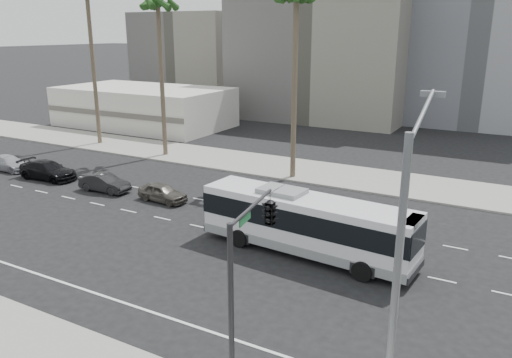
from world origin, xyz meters
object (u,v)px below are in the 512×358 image
Objects in this scene: car_c at (48,170)px; streetlight_corner at (400,274)px; car_b at (105,183)px; traffic_signal at (266,222)px; city_bus at (306,222)px; car_d at (8,163)px; palm_mid at (158,5)px; car_a at (163,193)px.

streetlight_corner is at bearing -117.62° from car_c.
car_b is 0.62× the size of traffic_signal.
city_bus reaches higher than car_d.
car_b is at bearing -94.87° from car_c.
car_b is at bearing -74.15° from palm_mid.
city_bus is 2.37× the size of car_c.
palm_mid reaches higher than city_bus.
city_bus is 28.91m from palm_mid.
city_bus is 18.63m from car_b.
traffic_signal reaches higher than car_d.
car_c reaches higher than car_b.
palm_mid is at bearing 133.98° from streetlight_corner.
car_a is at bearing -89.26° from car_b.
streetlight_corner reaches higher than car_b.
palm_mid reaches higher than car_b.
car_d is (-17.72, 0.07, -0.01)m from car_a.
car_a is at bearing -93.38° from car_d.
car_c is (-25.09, 3.12, -1.10)m from city_bus.
streetlight_corner is at bearing -121.75° from car_b.
car_a is 0.94× the size of car_b.
car_c is at bearing 146.39° from traffic_signal.
city_bus reaches higher than car_a.
palm_mid reaches higher than car_d.
car_a is 0.25× the size of palm_mid.
city_bus is at bearing -99.32° from car_d.
car_c is at bearing -95.18° from car_d.
streetlight_corner reaches higher than car_d.
traffic_signal reaches higher than city_bus.
traffic_signal is (27.66, -12.80, 4.93)m from car_c.
city_bus reaches higher than car_c.
car_b is at bearing 146.44° from streetlight_corner.
car_a is at bearing 170.43° from city_bus.
car_c is 5.50m from car_d.
car_b is 0.92× the size of car_d.
car_a is at bearing -92.73° from car_c.
car_a is 0.38× the size of streetlight_corner.
car_a reaches higher than car_d.
car_c is (-12.22, -0.12, 0.10)m from car_a.
streetlight_corner reaches higher than city_bus.
car_b is at bearing 97.15° from car_a.
car_d is at bearing 84.66° from car_c.
car_d is at bearing -128.55° from palm_mid.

